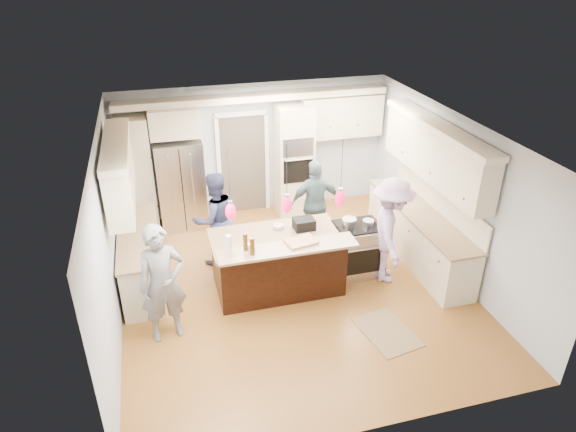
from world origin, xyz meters
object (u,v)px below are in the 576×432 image
island_range (357,249)px  person_bar_end (163,284)px  refrigerator (181,184)px  person_far_left (215,219)px  kitchen_island (278,261)px

island_range → person_bar_end: person_bar_end is taller
refrigerator → person_far_left: 1.60m
kitchen_island → island_range: bearing=3.1°
refrigerator → person_far_left: (0.45, -1.54, -0.05)m
island_range → person_bar_end: size_ratio=0.51×
island_range → person_far_left: 2.49m
island_range → person_bar_end: 3.37m
refrigerator → kitchen_island: (1.30, -2.57, -0.41)m
refrigerator → person_bar_end: size_ratio=1.00×
refrigerator → person_bar_end: 3.36m
kitchen_island → island_range: kitchen_island is taller
refrigerator → person_far_left: size_ratio=1.05×
person_bar_end → refrigerator: bearing=69.2°
refrigerator → person_far_left: bearing=-73.7°
kitchen_island → person_bar_end: size_ratio=1.17×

